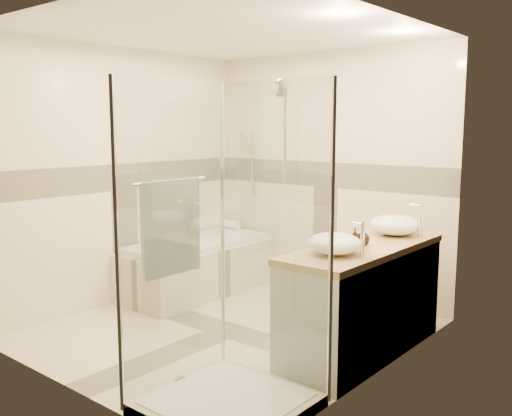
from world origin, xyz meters
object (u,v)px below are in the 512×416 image
Objects in this scene: bathtub at (199,264)px; vanity at (362,300)px; shower_enclosure at (221,325)px; vessel_sink_far at (334,243)px; amenity_bottle_a at (355,238)px; vessel_sink_near at (395,225)px; amenity_bottle_b at (363,236)px.

bathtub is 2.18m from vanity.
shower_enclosure is 1.01m from vessel_sink_far.
shower_enclosure is 5.24× the size of vessel_sink_far.
vessel_sink_far is at bearing -90.00° from amenity_bottle_a.
vessel_sink_far reaches higher than bathtub.
bathtub is at bearing -174.50° from vessel_sink_near.
vessel_sink_far reaches higher than amenity_bottle_b.
shower_enclosure reaches higher than amenity_bottle_b.
vanity is 4.16× the size of vessel_sink_far.
shower_enclosure is at bearing -102.97° from vanity.
vessel_sink_near is at bearing 92.06° from vanity.
vessel_sink_far is at bearing 72.78° from shower_enclosure.
vessel_sink_far is at bearing -19.17° from bathtub.
amenity_bottle_b reaches higher than vanity.
vanity is 0.75m from vessel_sink_near.
shower_enclosure is 1.90m from vessel_sink_near.
vessel_sink_far is (-0.02, -0.39, 0.50)m from vanity.
shower_enclosure is (-0.29, -1.27, 0.08)m from vanity.
amenity_bottle_b is at bearing 90.00° from vessel_sink_far.
vessel_sink_near reaches higher than vanity.
bathtub is 0.83× the size of shower_enclosure.
shower_enclosure reaches higher than bathtub.
vessel_sink_near is at bearing 90.00° from amenity_bottle_b.
amenity_bottle_a is (-0.02, -0.10, 0.50)m from vanity.
shower_enclosure is 1.38m from amenity_bottle_b.
vanity is at bearing -87.94° from vessel_sink_near.
vessel_sink_far is at bearing -92.93° from vanity.
vessel_sink_far reaches higher than vanity.
vessel_sink_near is (0.27, 1.83, 0.43)m from shower_enclosure.
amenity_bottle_b is at bearing 90.00° from amenity_bottle_a.
bathtub is 2.34m from vessel_sink_far.
shower_enclosure is 13.89× the size of amenity_bottle_a.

